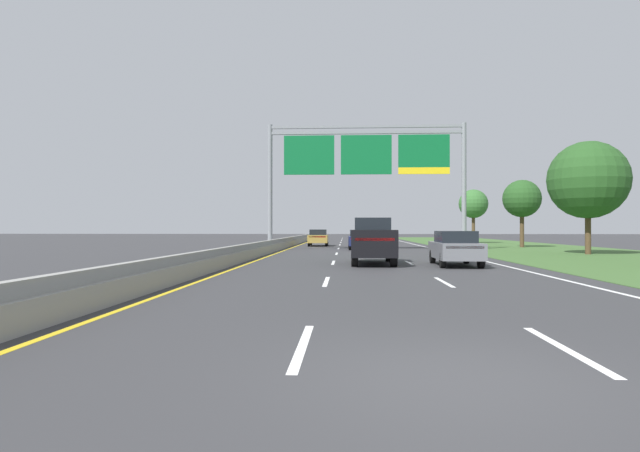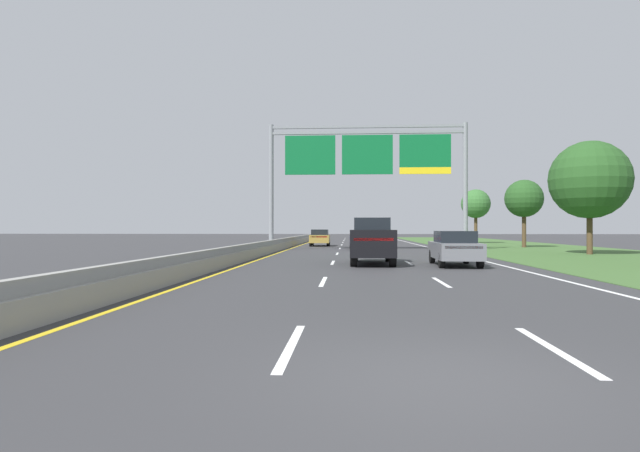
{
  "view_description": "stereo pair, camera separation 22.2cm",
  "coord_description": "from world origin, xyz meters",
  "px_view_note": "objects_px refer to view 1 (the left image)",
  "views": [
    {
      "loc": [
        -1.22,
        -5.95,
        1.7
      ],
      "look_at": [
        -2.67,
        22.75,
        1.82
      ],
      "focal_mm": 29.11,
      "sensor_mm": 36.0,
      "label": 1
    },
    {
      "loc": [
        -1.0,
        -5.94,
        1.7
      ],
      "look_at": [
        -2.67,
        22.75,
        1.82
      ],
      "focal_mm": 29.11,
      "sensor_mm": 36.0,
      "label": 2
    }
  ],
  "objects_px": {
    "pickup_truck_black": "(373,241)",
    "roadside_tree_mid": "(588,180)",
    "car_navy_centre_lane_sedan": "(360,239)",
    "roadside_tree_far": "(522,199)",
    "car_grey_right_lane_sedan": "(455,248)",
    "overhead_sign_gantry": "(366,160)",
    "roadside_tree_distant": "(473,204)",
    "car_gold_left_lane_sedan": "(318,237)"
  },
  "relations": [
    {
      "from": "pickup_truck_black",
      "to": "roadside_tree_mid",
      "type": "distance_m",
      "value": 17.46
    },
    {
      "from": "pickup_truck_black",
      "to": "car_navy_centre_lane_sedan",
      "type": "relative_size",
      "value": 1.23
    },
    {
      "from": "roadside_tree_far",
      "to": "car_grey_right_lane_sedan",
      "type": "bearing_deg",
      "value": -114.91
    },
    {
      "from": "overhead_sign_gantry",
      "to": "roadside_tree_mid",
      "type": "height_order",
      "value": "overhead_sign_gantry"
    },
    {
      "from": "roadside_tree_distant",
      "to": "car_navy_centre_lane_sedan",
      "type": "bearing_deg",
      "value": -127.13
    },
    {
      "from": "car_navy_centre_lane_sedan",
      "to": "roadside_tree_mid",
      "type": "height_order",
      "value": "roadside_tree_mid"
    },
    {
      "from": "car_gold_left_lane_sedan",
      "to": "roadside_tree_distant",
      "type": "bearing_deg",
      "value": -61.35
    },
    {
      "from": "car_navy_centre_lane_sedan",
      "to": "car_gold_left_lane_sedan",
      "type": "height_order",
      "value": "same"
    },
    {
      "from": "overhead_sign_gantry",
      "to": "car_gold_left_lane_sedan",
      "type": "bearing_deg",
      "value": 112.86
    },
    {
      "from": "car_navy_centre_lane_sedan",
      "to": "car_gold_left_lane_sedan",
      "type": "xyz_separation_m",
      "value": [
        -3.74,
        7.87,
        0.0
      ]
    },
    {
      "from": "pickup_truck_black",
      "to": "car_navy_centre_lane_sedan",
      "type": "distance_m",
      "value": 16.63
    },
    {
      "from": "car_grey_right_lane_sedan",
      "to": "roadside_tree_distant",
      "type": "relative_size",
      "value": 0.74
    },
    {
      "from": "car_grey_right_lane_sedan",
      "to": "roadside_tree_far",
      "type": "bearing_deg",
      "value": -23.61
    },
    {
      "from": "car_navy_centre_lane_sedan",
      "to": "roadside_tree_mid",
      "type": "xyz_separation_m",
      "value": [
        14.45,
        -7.28,
        3.97
      ]
    },
    {
      "from": "car_navy_centre_lane_sedan",
      "to": "roadside_tree_mid",
      "type": "relative_size",
      "value": 0.61
    },
    {
      "from": "overhead_sign_gantry",
      "to": "roadside_tree_distant",
      "type": "bearing_deg",
      "value": 56.71
    },
    {
      "from": "roadside_tree_distant",
      "to": "car_gold_left_lane_sedan",
      "type": "bearing_deg",
      "value": -150.66
    },
    {
      "from": "overhead_sign_gantry",
      "to": "car_navy_centre_lane_sedan",
      "type": "bearing_deg",
      "value": 101.8
    },
    {
      "from": "overhead_sign_gantry",
      "to": "car_gold_left_lane_sedan",
      "type": "relative_size",
      "value": 3.41
    },
    {
      "from": "roadside_tree_far",
      "to": "pickup_truck_black",
      "type": "bearing_deg",
      "value": -123.28
    },
    {
      "from": "pickup_truck_black",
      "to": "roadside_tree_mid",
      "type": "height_order",
      "value": "roadside_tree_mid"
    },
    {
      "from": "pickup_truck_black",
      "to": "roadside_tree_far",
      "type": "bearing_deg",
      "value": -31.91
    },
    {
      "from": "car_grey_right_lane_sedan",
      "to": "roadside_tree_mid",
      "type": "xyz_separation_m",
      "value": [
        10.61,
        10.4,
        3.97
      ]
    },
    {
      "from": "overhead_sign_gantry",
      "to": "roadside_tree_mid",
      "type": "bearing_deg",
      "value": -20.57
    },
    {
      "from": "pickup_truck_black",
      "to": "roadside_tree_distant",
      "type": "relative_size",
      "value": 0.9
    },
    {
      "from": "car_grey_right_lane_sedan",
      "to": "roadside_tree_distant",
      "type": "bearing_deg",
      "value": -13.57
    },
    {
      "from": "car_gold_left_lane_sedan",
      "to": "car_grey_right_lane_sedan",
      "type": "bearing_deg",
      "value": -164.16
    },
    {
      "from": "roadside_tree_distant",
      "to": "pickup_truck_black",
      "type": "bearing_deg",
      "value": -110.88
    },
    {
      "from": "overhead_sign_gantry",
      "to": "car_grey_right_lane_sedan",
      "type": "relative_size",
      "value": 3.39
    },
    {
      "from": "overhead_sign_gantry",
      "to": "car_navy_centre_lane_sedan",
      "type": "height_order",
      "value": "overhead_sign_gantry"
    },
    {
      "from": "overhead_sign_gantry",
      "to": "car_navy_centre_lane_sedan",
      "type": "xyz_separation_m",
      "value": [
        -0.42,
        2.02,
        -6.02
      ]
    },
    {
      "from": "pickup_truck_black",
      "to": "roadside_tree_mid",
      "type": "relative_size",
      "value": 0.75
    },
    {
      "from": "car_navy_centre_lane_sedan",
      "to": "car_grey_right_lane_sedan",
      "type": "distance_m",
      "value": 18.09
    },
    {
      "from": "car_navy_centre_lane_sedan",
      "to": "car_grey_right_lane_sedan",
      "type": "relative_size",
      "value": 0.99
    },
    {
      "from": "car_navy_centre_lane_sedan",
      "to": "roadside_tree_distant",
      "type": "distance_m",
      "value": 22.06
    },
    {
      "from": "car_navy_centre_lane_sedan",
      "to": "roadside_tree_far",
      "type": "distance_m",
      "value": 15.58
    },
    {
      "from": "car_gold_left_lane_sedan",
      "to": "car_grey_right_lane_sedan",
      "type": "height_order",
      "value": "same"
    },
    {
      "from": "car_grey_right_lane_sedan",
      "to": "pickup_truck_black",
      "type": "bearing_deg",
      "value": 75.33
    },
    {
      "from": "overhead_sign_gantry",
      "to": "roadside_tree_distant",
      "type": "relative_size",
      "value": 2.49
    },
    {
      "from": "pickup_truck_black",
      "to": "roadside_tree_mid",
      "type": "bearing_deg",
      "value": -55.39
    },
    {
      "from": "car_navy_centre_lane_sedan",
      "to": "overhead_sign_gantry",
      "type": "bearing_deg",
      "value": -168.57
    },
    {
      "from": "overhead_sign_gantry",
      "to": "roadside_tree_far",
      "type": "distance_m",
      "value": 15.79
    }
  ]
}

